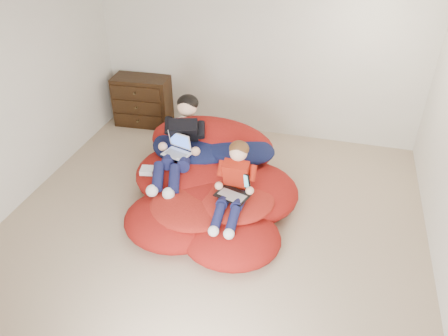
{
  "coord_description": "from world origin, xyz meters",
  "views": [
    {
      "loc": [
        1.2,
        -3.83,
        3.5
      ],
      "look_at": [
        0.09,
        0.24,
        0.7
      ],
      "focal_mm": 35.0,
      "sensor_mm": 36.0,
      "label": 1
    }
  ],
  "objects_px": {
    "beanbag_pile": "(210,182)",
    "younger_boy": "(234,182)",
    "laptop_white": "(178,148)",
    "older_boy": "(180,139)",
    "dresser": "(143,101)",
    "laptop_black": "(234,187)"
  },
  "relations": [
    {
      "from": "older_boy",
      "to": "younger_boy",
      "type": "bearing_deg",
      "value": -35.88
    },
    {
      "from": "beanbag_pile",
      "to": "older_boy",
      "type": "bearing_deg",
      "value": 157.04
    },
    {
      "from": "dresser",
      "to": "laptop_black",
      "type": "distance_m",
      "value": 3.04
    },
    {
      "from": "older_boy",
      "to": "younger_boy",
      "type": "distance_m",
      "value": 1.08
    },
    {
      "from": "younger_boy",
      "to": "laptop_white",
      "type": "distance_m",
      "value": 1.02
    },
    {
      "from": "beanbag_pile",
      "to": "older_boy",
      "type": "relative_size",
      "value": 1.85
    },
    {
      "from": "beanbag_pile",
      "to": "younger_boy",
      "type": "height_order",
      "value": "younger_boy"
    },
    {
      "from": "beanbag_pile",
      "to": "laptop_black",
      "type": "relative_size",
      "value": 5.56
    },
    {
      "from": "older_boy",
      "to": "younger_boy",
      "type": "height_order",
      "value": "older_boy"
    },
    {
      "from": "laptop_black",
      "to": "laptop_white",
      "type": "bearing_deg",
      "value": 148.6
    },
    {
      "from": "beanbag_pile",
      "to": "younger_boy",
      "type": "bearing_deg",
      "value": -46.22
    },
    {
      "from": "dresser",
      "to": "beanbag_pile",
      "type": "height_order",
      "value": "dresser"
    },
    {
      "from": "beanbag_pile",
      "to": "younger_boy",
      "type": "distance_m",
      "value": 0.72
    },
    {
      "from": "younger_boy",
      "to": "laptop_black",
      "type": "bearing_deg",
      "value": -90.0
    },
    {
      "from": "older_boy",
      "to": "laptop_white",
      "type": "bearing_deg",
      "value": -90.0
    },
    {
      "from": "younger_boy",
      "to": "laptop_white",
      "type": "relative_size",
      "value": 2.43
    },
    {
      "from": "younger_boy",
      "to": "dresser",
      "type": "bearing_deg",
      "value": 134.29
    },
    {
      "from": "older_boy",
      "to": "laptop_white",
      "type": "height_order",
      "value": "older_boy"
    },
    {
      "from": "older_boy",
      "to": "laptop_white",
      "type": "relative_size",
      "value": 3.36
    },
    {
      "from": "beanbag_pile",
      "to": "laptop_white",
      "type": "xyz_separation_m",
      "value": [
        -0.45,
        0.09,
        0.38
      ]
    },
    {
      "from": "older_boy",
      "to": "younger_boy",
      "type": "xyz_separation_m",
      "value": [
        0.87,
        -0.63,
        -0.08
      ]
    },
    {
      "from": "dresser",
      "to": "beanbag_pile",
      "type": "bearing_deg",
      "value": -45.58
    }
  ]
}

